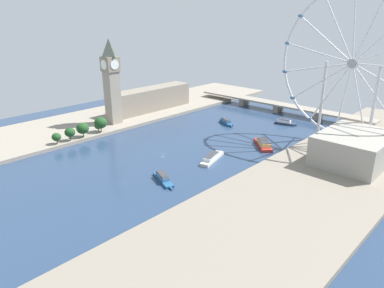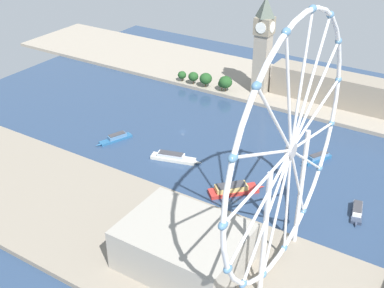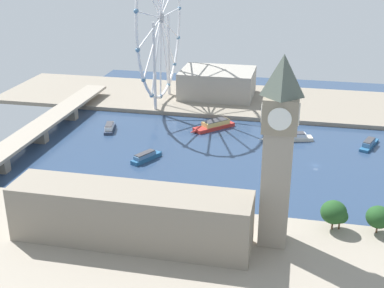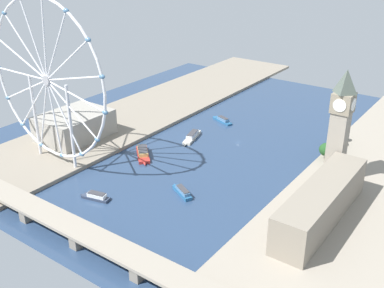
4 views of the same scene
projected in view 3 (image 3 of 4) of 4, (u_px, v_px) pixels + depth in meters
ground_plane at (316, 165)px, 304.67m from camera, size 402.23×402.23×0.00m
riverbank_left at (319, 282)px, 198.76m from camera, size 90.00×520.00×3.00m
riverbank_right at (315, 105)px, 409.46m from camera, size 90.00×520.00×3.00m
clock_tower at (278, 150)px, 207.48m from camera, size 14.81×14.81×81.89m
parliament_block at (130, 216)px, 218.41m from camera, size 22.00×103.33×24.76m
tree_row_embankment at (370, 217)px, 226.90m from camera, size 12.35×53.99×13.91m
ferris_wheel at (161, 19)px, 390.00m from camera, size 124.50×3.20×127.79m
riverside_hall at (217, 83)px, 424.60m from camera, size 45.23×59.49×21.98m
river_bridge at (35, 131)px, 337.13m from camera, size 214.23×16.89×9.77m
tour_boat_0 at (289, 137)px, 341.61m from camera, size 15.10×35.91×5.34m
tour_boat_1 at (214, 125)px, 362.76m from camera, size 29.97×28.96×6.04m
tour_boat_2 at (146, 157)px, 311.21m from camera, size 24.39×15.21×5.27m
tour_boat_3 at (369, 144)px, 331.39m from camera, size 28.60×14.38×5.10m
tour_boat_4 at (110, 127)px, 359.31m from camera, size 23.85×10.45×5.19m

